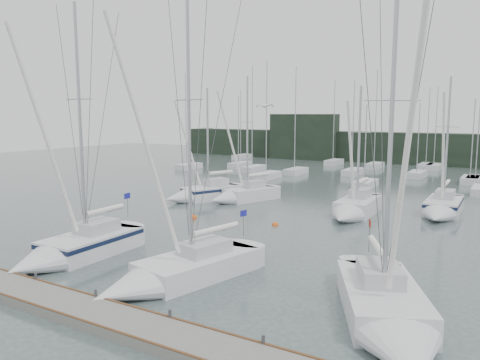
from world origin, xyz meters
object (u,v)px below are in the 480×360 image
sailboat_near_right (391,320)px  sailboat_mid_c (353,210)px  sailboat_mid_a (200,194)px  sailboat_mid_b (239,196)px  buoy_c (193,218)px  sailboat_near_center (166,276)px  sailboat_mid_d (441,209)px  sailboat_near_left (69,251)px  buoy_a (275,225)px

sailboat_near_right → sailboat_mid_c: bearing=86.6°
sailboat_mid_a → sailboat_mid_b: sailboat_mid_b is taller
sailboat_mid_c → buoy_c: sailboat_mid_c is taller
sailboat_mid_a → sailboat_near_center: bearing=-34.9°
sailboat_mid_a → sailboat_mid_d: sailboat_mid_d is taller
sailboat_near_right → sailboat_mid_a: sailboat_near_right is taller
sailboat_mid_a → buoy_c: (4.01, -6.50, -0.61)m
sailboat_near_center → sailboat_mid_d: 24.63m
sailboat_near_right → sailboat_near_left: bearing=156.2°
sailboat_near_right → sailboat_mid_d: bearing=68.8°
sailboat_near_center → sailboat_mid_c: sailboat_near_center is taller
sailboat_mid_a → buoy_a: 11.76m
sailboat_mid_b → sailboat_mid_a: bearing=-136.8°
sailboat_mid_a → buoy_a: sailboat_mid_a is taller
sailboat_near_left → sailboat_mid_d: (15.89, 22.77, -0.02)m
sailboat_mid_c → buoy_c: bearing=-148.4°
sailboat_near_center → sailboat_mid_d: (8.88, 22.98, 0.07)m
sailboat_near_left → sailboat_mid_b: sailboat_near_left is taller
sailboat_mid_a → sailboat_mid_c: 14.53m
sailboat_near_center → buoy_a: 13.52m
sailboat_near_left → buoy_c: size_ratio=22.77×
sailboat_mid_d → buoy_c: sailboat_mid_d is taller
sailboat_near_left → sailboat_near_center: bearing=-3.0°
sailboat_mid_c → buoy_a: size_ratio=22.09×
sailboat_mid_d → buoy_c: bearing=-147.5°
sailboat_mid_d → buoy_a: 13.74m
sailboat_near_right → sailboat_mid_a: (-21.75, 18.26, 0.05)m
sailboat_near_left → sailboat_near_center: (7.01, -0.21, -0.09)m
sailboat_mid_a → sailboat_mid_d: 20.86m
sailboat_near_center → sailboat_mid_b: 21.66m
sailboat_near_center → sailboat_mid_a: bearing=135.2°
sailboat_near_center → sailboat_mid_d: size_ratio=1.26×
sailboat_mid_c → buoy_a: 6.89m
sailboat_near_left → sailboat_mid_b: (-1.06, 19.89, -0.04)m
sailboat_near_right → buoy_c: sailboat_near_right is taller
sailboat_near_left → sailboat_mid_a: sailboat_near_left is taller
sailboat_mid_a → buoy_a: bearing=-3.1°
sailboat_mid_a → buoy_c: size_ratio=17.12×
sailboat_near_left → sailboat_mid_c: size_ratio=1.36×
sailboat_mid_b → buoy_c: bearing=-64.7°
sailboat_mid_d → sailboat_near_center: bearing=-111.8°
sailboat_near_center → sailboat_near_right: (10.21, 0.45, 0.04)m
sailboat_near_left → sailboat_near_right: bearing=-0.5°
sailboat_mid_a → sailboat_mid_b: bearing=45.2°
sailboat_mid_c → buoy_a: (-4.01, -5.56, -0.59)m
sailboat_near_left → sailboat_mid_d: sailboat_near_left is taller
sailboat_near_right → sailboat_mid_a: bearing=115.4°
sailboat_mid_c → sailboat_mid_b: bearing=173.1°
sailboat_mid_b → sailboat_mid_c: 11.11m
buoy_c → sailboat_near_center: bearing=-58.3°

